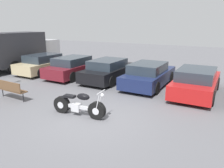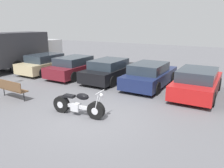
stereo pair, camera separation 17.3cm
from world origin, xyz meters
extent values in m
plane|color=slate|center=(0.00, 0.00, 0.00)|extent=(60.00, 60.00, 0.00)
cylinder|color=black|center=(0.19, -0.01, 0.33)|extent=(0.68, 0.26, 0.66)
cylinder|color=silver|center=(0.19, -0.01, 0.33)|extent=(0.28, 0.24, 0.26)
cylinder|color=black|center=(-1.34, -0.15, 0.33)|extent=(0.68, 0.26, 0.66)
cylinder|color=silver|center=(-1.34, -0.15, 0.33)|extent=(0.28, 0.24, 0.26)
cube|color=silver|center=(-0.58, -0.08, 0.35)|extent=(1.18, 0.22, 0.12)
cube|color=silver|center=(-0.68, -0.09, 0.31)|extent=(0.36, 0.27, 0.30)
ellipsoid|color=black|center=(-0.36, -0.06, 0.78)|extent=(0.54, 0.34, 0.25)
cube|color=black|center=(-0.96, -0.11, 0.72)|extent=(0.46, 0.28, 0.09)
ellipsoid|color=black|center=(-1.29, -0.14, 0.58)|extent=(0.50, 0.24, 0.20)
cylinder|color=silver|center=(0.29, -0.09, 0.69)|extent=(0.22, 0.06, 0.74)
cylinder|color=silver|center=(0.27, 0.09, 0.69)|extent=(0.22, 0.06, 0.74)
cylinder|color=silver|center=(0.37, 0.01, 1.06)|extent=(0.09, 0.62, 0.03)
sphere|color=silver|center=(0.41, 0.01, 0.94)|extent=(0.15, 0.15, 0.15)
cylinder|color=silver|center=(-0.91, 0.03, 0.21)|extent=(1.18, 0.19, 0.08)
cube|color=#C6B284|center=(-7.34, 4.96, 0.50)|extent=(1.84, 4.36, 0.65)
cube|color=#28333D|center=(-7.34, 4.69, 1.07)|extent=(1.62, 2.27, 0.49)
cylinder|color=black|center=(-8.20, 6.31, 0.32)|extent=(0.20, 0.65, 0.65)
cylinder|color=black|center=(-6.48, 6.31, 0.32)|extent=(0.20, 0.65, 0.65)
cylinder|color=black|center=(-8.20, 3.61, 0.32)|extent=(0.20, 0.65, 0.65)
cylinder|color=black|center=(-6.48, 3.61, 0.32)|extent=(0.20, 0.65, 0.65)
cube|color=maroon|center=(-4.79, 5.02, 0.50)|extent=(1.84, 4.36, 0.65)
cube|color=#28333D|center=(-4.79, 4.76, 1.07)|extent=(1.62, 2.27, 0.49)
cylinder|color=black|center=(-5.65, 6.37, 0.32)|extent=(0.20, 0.65, 0.65)
cylinder|color=black|center=(-3.93, 6.37, 0.32)|extent=(0.20, 0.65, 0.65)
cylinder|color=black|center=(-5.65, 3.67, 0.32)|extent=(0.20, 0.65, 0.65)
cylinder|color=black|center=(-3.93, 3.67, 0.32)|extent=(0.20, 0.65, 0.65)
cube|color=black|center=(-2.24, 5.20, 0.50)|extent=(1.84, 4.36, 0.65)
cube|color=#28333D|center=(-2.24, 4.94, 1.07)|extent=(1.62, 2.27, 0.49)
cylinder|color=black|center=(-3.10, 6.55, 0.32)|extent=(0.20, 0.65, 0.65)
cylinder|color=black|center=(-1.38, 6.55, 0.32)|extent=(0.20, 0.65, 0.65)
cylinder|color=black|center=(-3.10, 3.85, 0.32)|extent=(0.20, 0.65, 0.65)
cylinder|color=black|center=(-1.38, 3.85, 0.32)|extent=(0.20, 0.65, 0.65)
cube|color=#19234C|center=(0.31, 5.19, 0.50)|extent=(1.84, 4.36, 0.65)
cube|color=#28333D|center=(0.31, 4.93, 1.07)|extent=(1.62, 2.27, 0.49)
cylinder|color=black|center=(-0.55, 6.54, 0.32)|extent=(0.20, 0.65, 0.65)
cylinder|color=black|center=(1.17, 6.54, 0.32)|extent=(0.20, 0.65, 0.65)
cylinder|color=black|center=(-0.55, 3.84, 0.32)|extent=(0.20, 0.65, 0.65)
cylinder|color=black|center=(1.17, 3.84, 0.32)|extent=(0.20, 0.65, 0.65)
cube|color=red|center=(2.86, 4.87, 0.50)|extent=(1.84, 4.36, 0.65)
cube|color=#28333D|center=(2.86, 4.61, 1.07)|extent=(1.62, 2.27, 0.49)
cylinder|color=black|center=(2.00, 6.22, 0.32)|extent=(0.20, 0.65, 0.65)
cylinder|color=black|center=(3.72, 6.22, 0.32)|extent=(0.20, 0.65, 0.65)
cylinder|color=black|center=(2.00, 3.52, 0.32)|extent=(0.20, 0.65, 0.65)
cylinder|color=black|center=(3.72, 3.52, 0.32)|extent=(0.20, 0.65, 0.65)
cube|color=#2D2D33|center=(-9.96, 4.28, 1.62)|extent=(2.10, 4.71, 2.29)
cube|color=#B2B2B7|center=(-9.96, 7.47, 1.28)|extent=(2.02, 1.65, 1.60)
cylinder|color=black|center=(-10.93, 7.47, 0.45)|extent=(0.24, 0.91, 0.91)
cylinder|color=black|center=(-8.99, 7.47, 0.45)|extent=(0.24, 0.91, 0.91)
cylinder|color=black|center=(-10.93, 3.58, 0.45)|extent=(0.24, 0.91, 0.91)
cylinder|color=black|center=(-8.99, 3.58, 0.45)|extent=(0.24, 0.91, 0.91)
cube|color=brown|center=(-4.41, -0.05, 0.45)|extent=(1.74, 0.47, 0.05)
cube|color=brown|center=(-4.42, -0.23, 0.67)|extent=(1.72, 0.11, 0.44)
cylinder|color=black|center=(-5.17, -0.02, 0.23)|extent=(0.04, 0.04, 0.45)
cylinder|color=black|center=(-3.65, -0.08, 0.23)|extent=(0.04, 0.04, 0.45)
camera|label=1|loc=(4.26, -6.20, 3.37)|focal=35.00mm
camera|label=2|loc=(4.41, -6.11, 3.37)|focal=35.00mm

